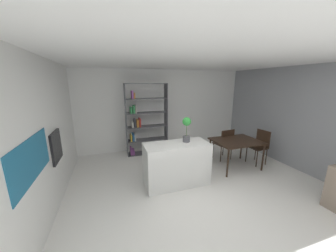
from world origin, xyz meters
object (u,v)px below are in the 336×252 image
object	(u,v)px
built_in_oven	(56,146)
dining_chair_window_side	(260,144)
open_bookshelf	(143,121)
dining_table	(236,143)
kitchen_island	(177,164)
dining_chair_far	(225,142)
potted_plant_on_island	(187,127)

from	to	relation	value
built_in_oven	dining_chair_window_side	distance (m)	4.89
open_bookshelf	dining_table	world-z (taller)	open_bookshelf
kitchen_island	dining_table	distance (m)	1.80
kitchen_island	dining_table	bearing A→B (deg)	8.61
open_bookshelf	dining_chair_window_side	size ratio (longest dim) A/B	2.34
dining_chair_far	potted_plant_on_island	bearing A→B (deg)	17.88
dining_chair_window_side	potted_plant_on_island	bearing A→B (deg)	-89.41
built_in_oven	dining_chair_window_side	bearing A→B (deg)	0.83
open_bookshelf	dining_chair_window_side	distance (m)	3.42
built_in_oven	dining_table	size ratio (longest dim) A/B	0.48
dining_table	potted_plant_on_island	bearing A→B (deg)	-172.13
open_bookshelf	dining_table	size ratio (longest dim) A/B	1.86
potted_plant_on_island	dining_chair_far	bearing A→B (deg)	24.42
open_bookshelf	dining_table	bearing A→B (deg)	-39.09
dining_chair_window_side	dining_chair_far	distance (m)	0.93
dining_table	open_bookshelf	bearing A→B (deg)	140.91
dining_chair_far	built_in_oven	bearing A→B (deg)	1.15
dining_table	dining_chair_far	world-z (taller)	dining_chair_far
potted_plant_on_island	dining_table	distance (m)	1.65
potted_plant_on_island	open_bookshelf	xyz separation A→B (m)	(-0.59, 1.93, -0.20)
dining_chair_far	kitchen_island	bearing A→B (deg)	16.42
open_bookshelf	dining_chair_far	size ratio (longest dim) A/B	2.38
potted_plant_on_island	dining_table	world-z (taller)	potted_plant_on_island
open_bookshelf	dining_chair_far	world-z (taller)	open_bookshelf
open_bookshelf	kitchen_island	bearing A→B (deg)	-80.10
open_bookshelf	dining_table	xyz separation A→B (m)	(2.12, -1.72, -0.39)
kitchen_island	dining_chair_window_side	size ratio (longest dim) A/B	1.49
kitchen_island	dining_chair_window_side	distance (m)	2.59
kitchen_island	open_bookshelf	world-z (taller)	open_bookshelf
built_in_oven	open_bookshelf	size ratio (longest dim) A/B	0.26
dining_table	dining_chair_window_side	xyz separation A→B (m)	(0.80, 0.01, -0.12)
kitchen_island	potted_plant_on_island	xyz separation A→B (m)	(0.24, 0.06, 0.80)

